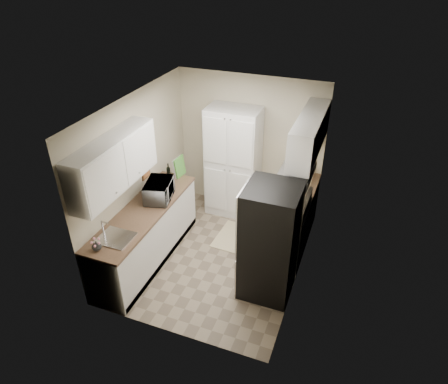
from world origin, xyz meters
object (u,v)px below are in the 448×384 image
(electric_range, at_px, (284,231))
(refrigerator, at_px, (270,242))
(microwave, at_px, (159,190))
(pantry_cabinet, at_px, (233,163))
(wine_bottle, at_px, (169,172))
(toaster_oven, at_px, (297,171))

(electric_range, height_order, refrigerator, refrigerator)
(electric_range, height_order, microwave, microwave)
(pantry_cabinet, xyz_separation_m, microwave, (-0.71, -1.38, 0.07))
(pantry_cabinet, relative_size, electric_range, 1.77)
(refrigerator, distance_m, wine_bottle, 2.22)
(toaster_oven, bearing_deg, microwave, -146.79)
(wine_bottle, bearing_deg, pantry_cabinet, 42.28)
(microwave, height_order, wine_bottle, microwave)
(pantry_cabinet, bearing_deg, wine_bottle, -137.72)
(pantry_cabinet, height_order, refrigerator, pantry_cabinet)
(wine_bottle, xyz_separation_m, toaster_oven, (1.99, 0.80, -0.01))
(refrigerator, xyz_separation_m, microwave, (-1.85, 0.34, 0.22))
(pantry_cabinet, xyz_separation_m, wine_bottle, (-0.86, -0.78, 0.05))
(refrigerator, relative_size, toaster_oven, 4.10)
(electric_range, distance_m, refrigerator, 0.88)
(electric_range, bearing_deg, toaster_oven, 92.72)
(electric_range, relative_size, refrigerator, 0.66)
(pantry_cabinet, distance_m, wine_bottle, 1.16)
(refrigerator, bearing_deg, electric_range, 87.52)
(refrigerator, distance_m, toaster_oven, 1.75)
(pantry_cabinet, relative_size, refrigerator, 1.18)
(refrigerator, height_order, toaster_oven, refrigerator)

